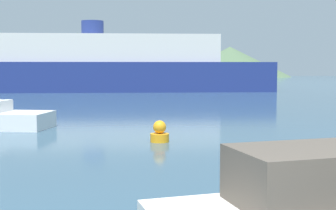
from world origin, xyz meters
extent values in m
cube|color=navy|center=(-3.76, 48.33, 1.53)|extent=(38.29, 10.90, 3.07)
cube|color=silver|center=(-3.76, 48.33, 4.49)|extent=(26.85, 9.06, 2.85)
cylinder|color=navy|center=(-3.76, 48.33, 6.72)|extent=(2.39, 2.39, 1.60)
cylinder|color=orange|center=(0.32, 12.89, 0.15)|extent=(0.66, 0.66, 0.29)
sphere|color=orange|center=(0.32, 12.89, 0.52)|extent=(0.46, 0.46, 0.46)
cone|color=#4C6647|center=(-10.17, 106.81, 5.18)|extent=(25.93, 25.93, 10.37)
cone|color=#4C6647|center=(27.14, 112.85, 3.77)|extent=(30.51, 30.51, 7.54)
camera|label=1|loc=(-1.12, -3.22, 2.64)|focal=50.00mm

